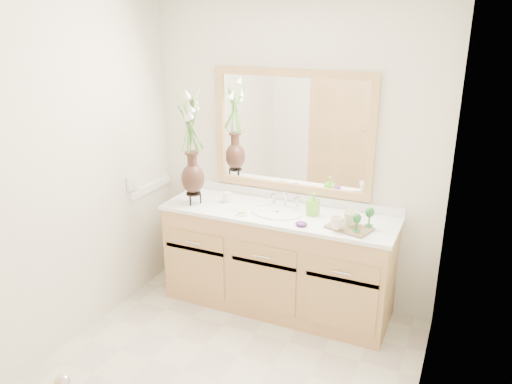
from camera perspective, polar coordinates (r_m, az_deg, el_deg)
The scene contains 20 objects.
floor at distance 3.50m, azimuth -4.29°, elevation -20.72°, with size 2.60×2.60×0.00m, color beige.
wall_back at distance 4.01m, azimuth 4.14°, elevation 4.04°, with size 2.40×0.02×2.40m, color white.
wall_front at distance 1.98m, azimuth -23.96°, elevation -14.40°, with size 2.40×0.02×2.40m, color white.
wall_left at distance 3.60m, azimuth -21.86°, elevation 0.90°, with size 0.02×2.60×2.40m, color white.
wall_right at distance 2.57m, azimuth 19.43°, elevation -5.95°, with size 0.02×2.60×2.40m, color white.
vanity at distance 4.05m, azimuth 2.45°, elevation -7.92°, with size 1.80×0.55×0.80m.
counter at distance 3.88m, azimuth 2.54°, elevation -2.45°, with size 1.84×0.57×0.03m, color white.
sink at distance 3.88m, azimuth 2.43°, elevation -3.08°, with size 0.38×0.34×0.23m.
mirror at distance 3.95m, azimuth 4.09°, elevation 6.84°, with size 1.32×0.04×0.97m.
switch_plate at distance 4.19m, azimuth -13.99°, elevation 1.02°, with size 0.02×0.12×0.12m, color white.
flower_vase at distance 3.90m, azimuth -7.47°, elevation 7.05°, with size 0.22×0.22×0.89m.
tumbler at distance 4.07m, azimuth -3.36°, elevation -0.58°, with size 0.07×0.07×0.09m, color silver.
soap_dish at distance 3.81m, azimuth -1.64°, elevation -2.47°, with size 0.09×0.09×0.03m.
soap_bottle at distance 3.81m, azimuth 6.54°, elevation -1.49°, with size 0.07×0.07×0.16m, color #74D331.
purple_dish at distance 3.62m, azimuth 5.19°, elevation -3.63°, with size 0.09×0.07×0.03m, color #522570.
tray at distance 3.62m, azimuth 10.60°, elevation -4.06°, with size 0.31×0.20×0.02m, color brown.
mug_left at distance 3.55m, azimuth 9.25°, elevation -3.46°, with size 0.09×0.09×0.09m, color silver.
mug_right at distance 3.63m, azimuth 10.79°, elevation -2.94°, with size 0.11×0.10×0.11m, color silver.
goblet_front at distance 3.51m, azimuth 11.46°, elevation -3.09°, with size 0.06×0.06×0.13m.
goblet_back at distance 3.62m, azimuth 12.87°, elevation -2.42°, with size 0.06×0.06×0.14m.
Camera 1 is at (1.32, -2.34, 2.24)m, focal length 35.00 mm.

